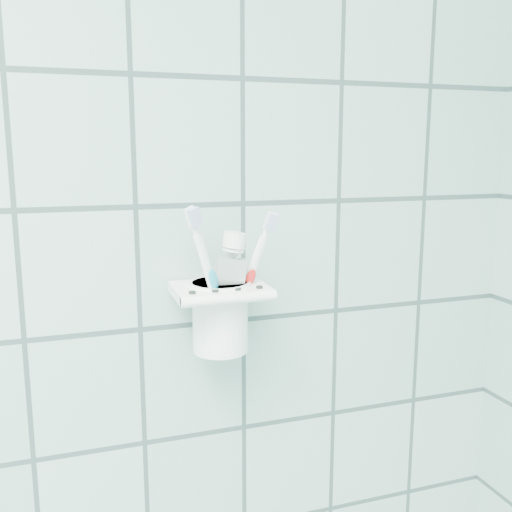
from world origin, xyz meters
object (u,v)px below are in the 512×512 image
Objects in this scene: toothbrush_blue at (223,269)px; toothpaste_tube at (219,282)px; toothbrush_orange at (225,272)px; holder_bracket at (220,291)px; cup at (220,313)px; toothbrush_pink at (230,273)px.

toothbrush_blue reaches higher than toothpaste_tube.
toothbrush_orange is at bearing 62.00° from toothpaste_tube.
toothbrush_blue reaches higher than holder_bracket.
holder_bracket is 1.28× the size of cup.
toothbrush_orange is 0.03m from toothpaste_tube.
toothbrush_orange reaches higher than holder_bracket.
toothbrush_blue is (0.01, 0.01, 0.03)m from holder_bracket.
toothbrush_orange is (0.01, 0.01, 0.05)m from cup.
holder_bracket is at bearing 101.08° from toothbrush_pink.
toothpaste_tube is (-0.00, -0.01, 0.04)m from cup.
cup is at bearing -143.99° from toothbrush_blue.
holder_bracket is at bearing -138.54° from toothbrush_blue.
toothbrush_pink is 1.00× the size of toothbrush_blue.
holder_bracket is at bearing -111.12° from cup.
toothpaste_tube is at bearing -108.80° from holder_bracket.
holder_bracket is at bearing 73.17° from toothpaste_tube.
toothbrush_orange is at bearing 55.97° from toothbrush_pink.
toothbrush_pink is (0.01, -0.01, 0.02)m from holder_bracket.
toothpaste_tube is (-0.01, 0.00, -0.01)m from toothbrush_pink.
toothbrush_pink is at bearing -97.01° from toothbrush_blue.
cup is at bearing 68.88° from holder_bracket.
holder_bracket is 0.62× the size of toothbrush_blue.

